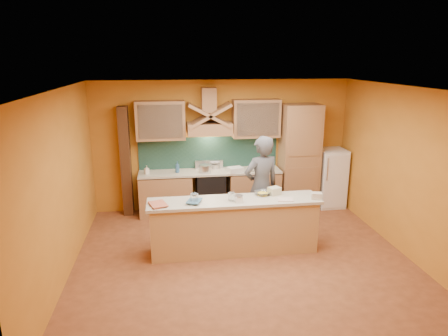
{
  "coord_description": "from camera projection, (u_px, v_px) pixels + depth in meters",
  "views": [
    {
      "loc": [
        -1.16,
        -5.9,
        3.24
      ],
      "look_at": [
        -0.19,
        0.9,
        1.33
      ],
      "focal_mm": 32.0,
      "sensor_mm": 36.0,
      "label": 1
    }
  ],
  "objects": [
    {
      "name": "book_upper",
      "position": [
        188.0,
        200.0,
        6.54
      ],
      "size": [
        0.3,
        0.34,
        0.02
      ],
      "primitive_type": "imported",
      "rotation": [
        0.0,
        0.0,
        -0.35
      ],
      "color": "#3E6A89",
      "rests_on": "island_top"
    },
    {
      "name": "wall_left",
      "position": [
        62.0,
        186.0,
        5.91
      ],
      "size": [
        0.02,
        5.0,
        2.8
      ],
      "primitive_type": "cube",
      "color": "#C47B26",
      "rests_on": "floor"
    },
    {
      "name": "counter_top",
      "position": [
        210.0,
        172.0,
        8.47
      ],
      "size": [
        3.0,
        0.62,
        0.04
      ],
      "primitive_type": "cube",
      "color": "#BAB09D",
      "rests_on": "base_cabinet_left"
    },
    {
      "name": "cloth",
      "position": [
        285.0,
        199.0,
        6.66
      ],
      "size": [
        0.29,
        0.24,
        0.02
      ],
      "primitive_type": "cube",
      "rotation": [
        0.0,
        0.0,
        -0.21
      ],
      "color": "beige",
      "rests_on": "island_top"
    },
    {
      "name": "pot_large",
      "position": [
        205.0,
        169.0,
        8.35
      ],
      "size": [
        0.28,
        0.28,
        0.16
      ],
      "primitive_type": "cylinder",
      "rotation": [
        0.0,
        0.0,
        -0.09
      ],
      "color": "silver",
      "rests_on": "stove"
    },
    {
      "name": "soap_bottle_a",
      "position": [
        147.0,
        170.0,
        8.2
      ],
      "size": [
        0.11,
        0.11,
        0.18
      ],
      "primitive_type": "imported",
      "rotation": [
        0.0,
        0.0,
        0.4
      ],
      "color": "silver",
      "rests_on": "counter_top"
    },
    {
      "name": "fridge",
      "position": [
        330.0,
        178.0,
        8.91
      ],
      "size": [
        0.58,
        0.6,
        1.3
      ],
      "primitive_type": "cube",
      "color": "white",
      "rests_on": "floor"
    },
    {
      "name": "wall_right",
      "position": [
        406.0,
        172.0,
        6.65
      ],
      "size": [
        0.02,
        5.0,
        2.8
      ],
      "primitive_type": "cube",
      "color": "#C47B26",
      "rests_on": "floor"
    },
    {
      "name": "grocery_bag_a",
      "position": [
        274.0,
        191.0,
        6.91
      ],
      "size": [
        0.24,
        0.22,
        0.13
      ],
      "primitive_type": "cube",
      "rotation": [
        0.0,
        0.0,
        0.38
      ],
      "color": "beige",
      "rests_on": "island_top"
    },
    {
      "name": "floor",
      "position": [
        243.0,
        259.0,
        6.65
      ],
      "size": [
        5.5,
        5.0,
        0.01
      ],
      "primitive_type": "cube",
      "color": "brown",
      "rests_on": "ground"
    },
    {
      "name": "book_lower",
      "position": [
        150.0,
        206.0,
        6.36
      ],
      "size": [
        0.34,
        0.4,
        0.03
      ],
      "primitive_type": "imported",
      "rotation": [
        0.0,
        0.0,
        0.31
      ],
      "color": "#B65B41",
      "rests_on": "island_top"
    },
    {
      "name": "ceiling",
      "position": [
        245.0,
        88.0,
        5.91
      ],
      "size": [
        5.5,
        5.0,
        0.01
      ],
      "primitive_type": "cube",
      "color": "white",
      "rests_on": "wall_back"
    },
    {
      "name": "bowl_back",
      "position": [
        253.0,
        169.0,
        8.47
      ],
      "size": [
        0.29,
        0.29,
        0.08
      ],
      "primitive_type": "imported",
      "rotation": [
        0.0,
        0.0,
        -0.21
      ],
      "color": "white",
      "rests_on": "counter_top"
    },
    {
      "name": "mixing_bowl",
      "position": [
        263.0,
        193.0,
        6.9
      ],
      "size": [
        0.33,
        0.33,
        0.06
      ],
      "primitive_type": "imported",
      "rotation": [
        0.0,
        0.0,
        0.35
      ],
      "color": "white",
      "rests_on": "island_top"
    },
    {
      "name": "range_hood",
      "position": [
        210.0,
        129.0,
        8.27
      ],
      "size": [
        0.92,
        0.5,
        0.24
      ],
      "primitive_type": "cube",
      "color": "#A17149",
      "rests_on": "wall_back"
    },
    {
      "name": "base_cabinet_right",
      "position": [
        254.0,
        191.0,
        8.73
      ],
      "size": [
        1.1,
        0.6,
        0.86
      ],
      "primitive_type": "cube",
      "color": "#A17149",
      "rests_on": "floor"
    },
    {
      "name": "hood_chimney",
      "position": [
        209.0,
        100.0,
        8.21
      ],
      "size": [
        0.3,
        0.3,
        0.5
      ],
      "primitive_type": "cube",
      "color": "#A17149",
      "rests_on": "wall_back"
    },
    {
      "name": "jar_large",
      "position": [
        194.0,
        198.0,
        6.5
      ],
      "size": [
        0.14,
        0.14,
        0.16
      ],
      "primitive_type": "cylinder",
      "rotation": [
        0.0,
        0.0,
        -0.06
      ],
      "color": "white",
      "rests_on": "island_top"
    },
    {
      "name": "backsplash",
      "position": [
        209.0,
        153.0,
        8.65
      ],
      "size": [
        3.0,
        0.03,
        0.7
      ],
      "primitive_type": "cube",
      "color": "#1A3931",
      "rests_on": "wall_back"
    },
    {
      "name": "grocery_bag_b",
      "position": [
        317.0,
        196.0,
        6.71
      ],
      "size": [
        0.2,
        0.18,
        0.11
      ],
      "primitive_type": "cube",
      "rotation": [
        0.0,
        0.0,
        -0.29
      ],
      "color": "beige",
      "rests_on": "island_top"
    },
    {
      "name": "pot_small",
      "position": [
        215.0,
        166.0,
        8.64
      ],
      "size": [
        0.23,
        0.23,
        0.13
      ],
      "primitive_type": "cylinder",
      "rotation": [
        0.0,
        0.0,
        -0.1
      ],
      "color": "silver",
      "rests_on": "stove"
    },
    {
      "name": "wall_back",
      "position": [
        222.0,
        145.0,
        8.67
      ],
      "size": [
        5.5,
        0.02,
        2.8
      ],
      "primitive_type": "cube",
      "color": "#C47B26",
      "rests_on": "floor"
    },
    {
      "name": "stove",
      "position": [
        210.0,
        192.0,
        8.59
      ],
      "size": [
        0.6,
        0.58,
        0.9
      ],
      "primitive_type": "cube",
      "color": "black",
      "rests_on": "floor"
    },
    {
      "name": "trim_column_left",
      "position": [
        126.0,
        162.0,
        8.31
      ],
      "size": [
        0.2,
        0.3,
        2.3
      ],
      "primitive_type": "cube",
      "color": "#472816",
      "rests_on": "floor"
    },
    {
      "name": "dish_rack",
      "position": [
        235.0,
        170.0,
        8.35
      ],
      "size": [
        0.35,
        0.31,
        0.11
      ],
      "primitive_type": "cube",
      "rotation": [
        0.0,
        0.0,
        0.29
      ],
      "color": "white",
      "rests_on": "counter_top"
    },
    {
      "name": "pantry_column",
      "position": [
        299.0,
        157.0,
        8.67
      ],
      "size": [
        0.8,
        0.6,
        2.3
      ],
      "primitive_type": "cube",
      "color": "#A17149",
      "rests_on": "floor"
    },
    {
      "name": "wall_front",
      "position": [
        292.0,
        253.0,
        3.89
      ],
      "size": [
        5.5,
        0.02,
        2.8
      ],
      "primitive_type": "cube",
      "color": "#C47B26",
      "rests_on": "floor"
    },
    {
      "name": "jar_small",
      "position": [
        231.0,
        197.0,
        6.61
      ],
      "size": [
        0.13,
        0.13,
        0.14
      ],
      "primitive_type": "cylinder",
      "rotation": [
        0.0,
        0.0,
        -0.25
      ],
      "color": "white",
      "rests_on": "island_top"
    },
    {
      "name": "person",
      "position": [
        261.0,
        187.0,
        7.3
      ],
      "size": [
        0.8,
        0.63,
        1.91
      ],
      "primitive_type": "imported",
      "rotation": [
        0.0,
        0.0,
        3.43
      ],
      "color": "#4C4C51",
      "rests_on": "floor"
    },
    {
      "name": "upper_cabinet_left",
      "position": [
        160.0,
        120.0,
        8.16
      ],
      "size": [
        1.0,
        0.35,
        0.8
      ],
      "primitive_type": "cube",
      "color": "#A17149",
      "rests_on": "wall_back"
    },
    {
      "name": "upper_cabinet_right",
      "position": [
        256.0,
        118.0,
        8.43
      ],
      "size": [
        1.0,
        0.35,
        0.8
      ],
      "primitive_type": "cube",
      "color": "#A17149",
      "rests_on": "wall_back"
    },
    {
      "name": "island_body",
      "position": [
        234.0,
        228.0,
        6.81
      ],
      "size": [
        2.8,
        0.55,
        0.88
      ],
      "primitive_type": "cube",
      "color": "tan",
      "rests_on": "floor"
    },
    {
      "name": "kitchen_scale",
      "position": [
        239.0,
        199.0,
        6.56
      ],
      "size": [
        0.12,
        0.12,
        0.1
      ],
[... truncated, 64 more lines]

